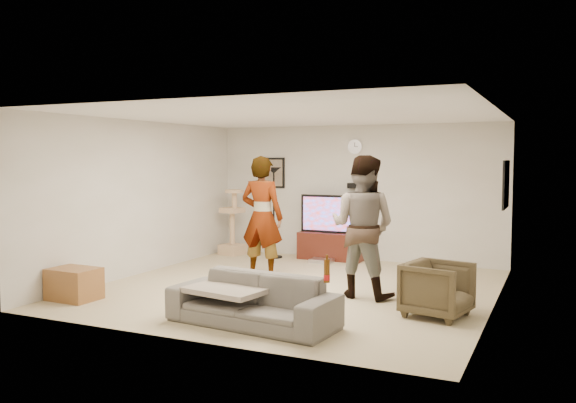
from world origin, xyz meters
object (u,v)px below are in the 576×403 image
at_px(tv_stand, 331,246).
at_px(person_right, 363,226).
at_px(side_table, 74,284).
at_px(beer_bottle, 327,271).
at_px(tv, 331,214).
at_px(floor_lamp, 274,213).
at_px(armchair, 437,289).
at_px(cat_tree, 232,222).
at_px(sofa, 253,300).
at_px(person_left, 262,217).

height_order(tv_stand, person_right, person_right).
bearing_deg(tv_stand, side_table, -114.69).
bearing_deg(beer_bottle, tv, 110.02).
relative_size(beer_bottle, side_table, 0.39).
relative_size(floor_lamp, person_right, 0.89).
bearing_deg(tv, beer_bottle, -69.98).
xyz_separation_m(beer_bottle, armchair, (0.94, 1.24, -0.36)).
height_order(cat_tree, beer_bottle, cat_tree).
bearing_deg(sofa, person_right, 74.97).
xyz_separation_m(sofa, side_table, (-2.75, 0.07, -0.07)).
relative_size(person_right, beer_bottle, 7.72).
distance_m(cat_tree, side_table, 4.14).
height_order(cat_tree, person_right, person_right).
relative_size(tv, person_right, 0.61).
bearing_deg(armchair, tv_stand, 50.68).
height_order(person_right, armchair, person_right).
xyz_separation_m(tv, person_right, (1.43, -2.60, 0.11)).
xyz_separation_m(floor_lamp, side_table, (-0.95, -4.14, -0.64)).
xyz_separation_m(tv_stand, person_right, (1.43, -2.60, 0.71)).
bearing_deg(tv, floor_lamp, -167.01).
height_order(armchair, side_table, armchair).
distance_m(beer_bottle, armchair, 1.60).
height_order(tv_stand, sofa, sofa).
distance_m(floor_lamp, person_left, 1.93).
bearing_deg(beer_bottle, side_table, 178.85).
height_order(person_left, person_right, person_right).
height_order(tv, beer_bottle, tv).
bearing_deg(floor_lamp, cat_tree, -178.37).
bearing_deg(cat_tree, tv, 7.89).
xyz_separation_m(tv_stand, floor_lamp, (-1.07, -0.25, 0.60)).
height_order(person_left, armchair, person_left).
distance_m(person_right, armchair, 1.44).
height_order(floor_lamp, sofa, floor_lamp).
height_order(tv, armchair, tv).
bearing_deg(side_table, tv, 65.31).
bearing_deg(armchair, floor_lamp, 62.86).
relative_size(sofa, side_table, 3.07).
bearing_deg(floor_lamp, tv, 12.99).
xyz_separation_m(cat_tree, beer_bottle, (3.59, -4.19, 0.05)).
distance_m(tv, person_left, 2.09).
distance_m(tv_stand, tv, 0.60).
bearing_deg(tv, cat_tree, -172.11).
distance_m(tv_stand, floor_lamp, 1.25).
relative_size(person_left, beer_bottle, 7.70).
xyz_separation_m(armchair, side_table, (-4.58, -1.17, -0.12)).
height_order(cat_tree, person_left, person_left).
distance_m(tv_stand, sofa, 4.52).
bearing_deg(floor_lamp, tv_stand, 12.99).
relative_size(tv, side_table, 1.86).
bearing_deg(side_table, tv_stand, 65.31).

